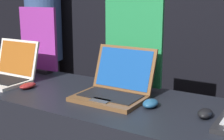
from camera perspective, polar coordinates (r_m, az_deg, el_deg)
The scene contains 9 objects.
wall_back at distance 2.54m, azimuth 13.83°, elevation 11.86°, with size 8.00×0.05×2.80m.
laptop_front at distance 2.00m, azimuth -18.65°, elevation -0.38°, with size 0.32×0.30×0.24m.
mouse_front at distance 1.82m, azimuth -15.14°, elevation -2.78°, with size 0.06×0.11×0.03m.
promo_stand_front at distance 2.15m, azimuth -13.29°, elevation 5.01°, with size 0.31×0.07×0.44m.
laptop_middle at distance 1.59m, azimuth 0.44°, elevation -3.00°, with size 0.34×0.33×0.25m.
mouse_middle at distance 1.47m, azimuth 7.05°, elevation -6.08°, with size 0.07×0.10×0.04m.
promo_stand_middle at distance 1.72m, azimuth 3.80°, elevation 4.50°, with size 0.34×0.07×0.51m.
mouse_back at distance 1.40m, azimuth 16.66°, elevation -7.61°, with size 0.06×0.10×0.04m.
person_bystander at distance 3.09m, azimuth -12.14°, elevation 3.24°, with size 0.34×0.34×1.78m.
Camera 1 is at (0.79, -0.97, 1.44)m, focal length 50.00 mm.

